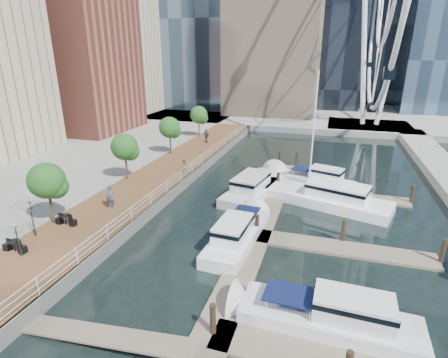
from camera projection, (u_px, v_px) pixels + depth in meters
name	position (u px, v px, depth m)	size (l,w,h in m)	color
ground	(173.00, 297.00, 19.34)	(520.00, 520.00, 0.00)	black
boardwalk	(154.00, 183.00, 35.16)	(6.00, 60.00, 1.00)	brown
seawall	(182.00, 186.00, 34.33)	(0.25, 60.00, 1.00)	#595954
land_far	(309.00, 95.00, 111.03)	(200.00, 114.00, 1.00)	gray
pier	(369.00, 127.00, 62.14)	(14.00, 12.00, 1.00)	gray
railing	(180.00, 176.00, 34.02)	(0.10, 60.00, 1.05)	white
floating_docks	(328.00, 228.00, 25.96)	(16.00, 34.00, 2.60)	#6D6051
midrise_condos	(29.00, 49.00, 48.24)	(19.00, 67.00, 28.00)	#BCAD8E
street_trees	(125.00, 147.00, 33.65)	(2.60, 42.60, 4.60)	#3F2B1C
yacht_foreground	(327.00, 329.00, 17.12)	(2.53, 9.45, 2.15)	silver
pedestrian_near	(110.00, 197.00, 27.86)	(0.70, 0.46, 1.93)	#47465E
pedestrian_mid	(184.00, 166.00, 36.13)	(0.77, 0.60, 1.58)	#7E6D57
pedestrian_far	(206.00, 136.00, 48.97)	(1.10, 0.46, 1.88)	#353942
moored_yachts	(324.00, 215.00, 29.33)	(23.64, 33.89, 11.50)	white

